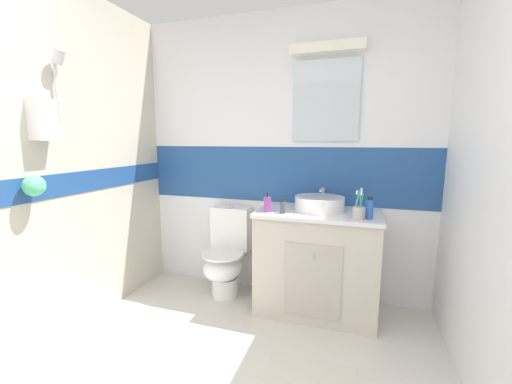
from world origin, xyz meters
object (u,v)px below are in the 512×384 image
(sink_basin, at_px, (320,203))
(soap_dispenser, at_px, (267,204))
(toilet, at_px, (226,255))
(deodorant_spray_can, at_px, (370,209))
(toothbrush_cup, at_px, (358,212))
(perfume_flask_small, at_px, (283,206))

(sink_basin, distance_m, soap_dispenser, 0.43)
(toilet, distance_m, deodorant_spray_can, 1.33)
(toilet, distance_m, toothbrush_cup, 1.26)
(toothbrush_cup, distance_m, perfume_flask_small, 0.56)
(toilet, xyz_separation_m, perfume_flask_small, (0.56, -0.20, 0.53))
(toilet, height_order, soap_dispenser, soap_dispenser)
(sink_basin, height_order, soap_dispenser, sink_basin)
(toothbrush_cup, bearing_deg, perfume_flask_small, 177.57)
(sink_basin, xyz_separation_m, toilet, (-0.82, -0.00, -0.54))
(sink_basin, bearing_deg, toilet, -179.68)
(soap_dispenser, bearing_deg, deodorant_spray_can, 0.07)
(perfume_flask_small, bearing_deg, sink_basin, 38.16)
(perfume_flask_small, relative_size, deodorant_spray_can, 0.70)
(toothbrush_cup, xyz_separation_m, soap_dispenser, (-0.68, 0.03, 0.00))
(soap_dispenser, distance_m, perfume_flask_small, 0.13)
(toothbrush_cup, height_order, deodorant_spray_can, toothbrush_cup)
(sink_basin, height_order, toothbrush_cup, toothbrush_cup)
(toothbrush_cup, bearing_deg, soap_dispenser, 177.26)
(soap_dispenser, bearing_deg, sink_basin, 26.79)
(toilet, distance_m, soap_dispenser, 0.72)
(soap_dispenser, xyz_separation_m, deodorant_spray_can, (0.76, 0.00, 0.02))
(deodorant_spray_can, bearing_deg, toilet, 171.08)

